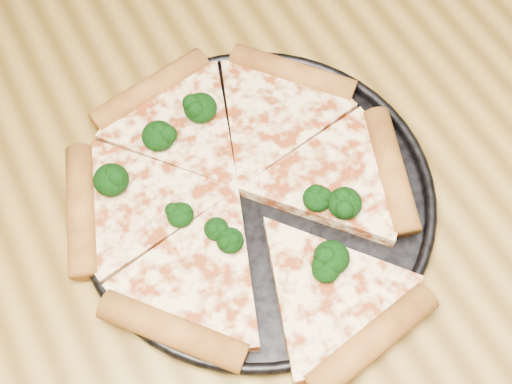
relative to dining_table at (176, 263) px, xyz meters
name	(u,v)px	position (x,y,z in m)	size (l,w,h in m)	color
dining_table	(176,263)	(0.00, 0.00, 0.00)	(1.20, 0.90, 0.75)	olive
pizza_pan	(256,196)	(0.09, -0.02, 0.10)	(0.34, 0.34, 0.02)	black
pizza	(243,194)	(0.07, -0.01, 0.11)	(0.35, 0.38, 0.03)	#FFDB9C
broccoli_florets	(234,190)	(0.07, -0.01, 0.12)	(0.21, 0.23, 0.03)	black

